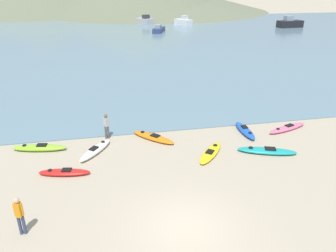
{
  "coord_description": "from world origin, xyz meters",
  "views": [
    {
      "loc": [
        -2.67,
        -9.9,
        9.13
      ],
      "look_at": [
        1.04,
        8.8,
        0.5
      ],
      "focal_mm": 35.0,
      "sensor_mm": 36.0,
      "label": 1
    }
  ],
  "objects": [
    {
      "name": "ground_plane",
      "position": [
        0.0,
        0.0,
        0.0
      ],
      "size": [
        400.0,
        400.0,
        0.0
      ],
      "primitive_type": "plane",
      "color": "tan"
    },
    {
      "name": "bay_water",
      "position": [
        0.0,
        44.02,
        0.03
      ],
      "size": [
        160.0,
        70.0,
        0.06
      ],
      "primitive_type": "cube",
      "color": "slate",
      "rests_on": "ground_plane"
    },
    {
      "name": "kayak_on_sand_0",
      "position": [
        -6.71,
        7.96,
        0.17
      ],
      "size": [
        3.17,
        1.2,
        0.38
      ],
      "color": "#8CCC2D",
      "rests_on": "ground_plane"
    },
    {
      "name": "kayak_on_sand_1",
      "position": [
        -5.07,
        5.01,
        0.14
      ],
      "size": [
        2.69,
        1.09,
        0.31
      ],
      "color": "red",
      "rests_on": "ground_plane"
    },
    {
      "name": "kayak_on_sand_2",
      "position": [
        -0.03,
        8.09,
        0.15
      ],
      "size": [
        2.62,
        2.62,
        0.34
      ],
      "color": "orange",
      "rests_on": "ground_plane"
    },
    {
      "name": "kayak_on_sand_3",
      "position": [
        5.92,
        7.85,
        0.18
      ],
      "size": [
        0.65,
        2.65,
        0.4
      ],
      "color": "blue",
      "rests_on": "ground_plane"
    },
    {
      "name": "kayak_on_sand_4",
      "position": [
        2.86,
        5.54,
        0.12
      ],
      "size": [
        2.27,
        2.64,
        0.29
      ],
      "color": "yellow",
      "rests_on": "ground_plane"
    },
    {
      "name": "kayak_on_sand_5",
      "position": [
        6.07,
        5.1,
        0.14
      ],
      "size": [
        3.38,
        1.8,
        0.32
      ],
      "color": "teal",
      "rests_on": "ground_plane"
    },
    {
      "name": "kayak_on_sand_6",
      "position": [
        -3.54,
        7.06,
        0.17
      ],
      "size": [
        2.13,
        2.7,
        0.38
      ],
      "color": "white",
      "rests_on": "ground_plane"
    },
    {
      "name": "kayak_on_sand_7",
      "position": [
        8.85,
        7.75,
        0.14
      ],
      "size": [
        3.21,
        1.59,
        0.32
      ],
      "color": "#E5668C",
      "rests_on": "ground_plane"
    },
    {
      "name": "person_near_foreground",
      "position": [
        -6.28,
        0.95,
        0.97
      ],
      "size": [
        0.34,
        0.26,
        1.7
      ],
      "color": "#384260",
      "rests_on": "ground_plane"
    },
    {
      "name": "person_near_waterline",
      "position": [
        -2.81,
        8.79,
        0.94
      ],
      "size": [
        0.33,
        0.29,
        1.64
      ],
      "color": "#4C4C4C",
      "rests_on": "ground_plane"
    },
    {
      "name": "moored_boat_0",
      "position": [
        7.73,
        51.15,
        0.54
      ],
      "size": [
        3.07,
        4.81,
        1.38
      ],
      "color": "navy",
      "rests_on": "bay_water"
    },
    {
      "name": "moored_boat_2",
      "position": [
        34.68,
        52.45,
        0.84
      ],
      "size": [
        5.22,
        2.54,
        2.24
      ],
      "color": "black",
      "rests_on": "bay_water"
    },
    {
      "name": "moored_boat_3",
      "position": [
        6.83,
        63.72,
        0.73
      ],
      "size": [
        3.89,
        4.4,
        1.91
      ],
      "color": "#B2B2B7",
      "rests_on": "bay_water"
    },
    {
      "name": "moored_boat_4",
      "position": [
        14.57,
        60.22,
        0.74
      ],
      "size": [
        3.44,
        4.32,
        1.95
      ],
      "color": "white",
      "rests_on": "bay_water"
    }
  ]
}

